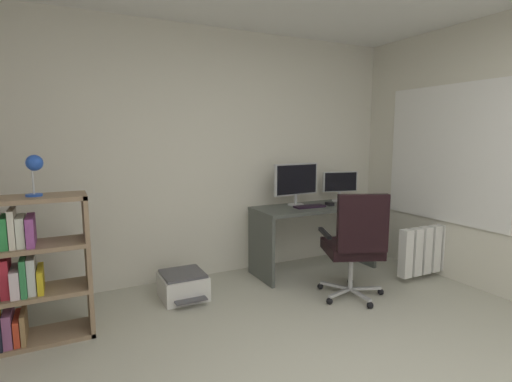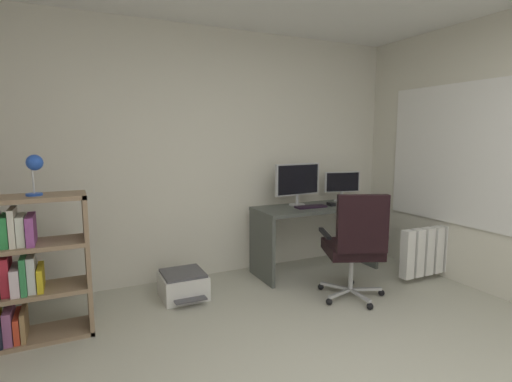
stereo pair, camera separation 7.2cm
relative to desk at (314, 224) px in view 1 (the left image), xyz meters
The scene contains 13 objects.
wall_back 1.42m from the desk, 157.63° to the left, with size 4.48×0.10×2.61m, color silver.
window_pane 1.56m from the desk, 33.16° to the right, with size 0.01×1.37×1.34m, color white.
window_frame 1.56m from the desk, 33.32° to the right, with size 0.02×1.45×1.42m, color white.
desk is the anchor object (origin of this frame).
monitor_main 0.52m from the desk, 139.28° to the left, with size 0.57×0.18×0.46m.
monitor_secondary 0.63m from the desk, 16.80° to the left, with size 0.43×0.18×0.35m.
keyboard 0.24m from the desk, 153.06° to the right, with size 0.34×0.13×0.02m, color black.
computer_mouse 0.28m from the desk, 17.49° to the right, with size 0.06×0.10×0.03m, color black.
office_chair 0.86m from the desk, 99.77° to the right, with size 0.65×0.70×1.02m.
bookshelf 2.84m from the desk, behind, with size 0.80×0.34×1.08m.
desk_lamp 2.78m from the desk, behind, with size 0.13×0.11×0.29m.
printer 1.59m from the desk, behind, with size 0.41×0.50×0.24m.
radiator 1.30m from the desk, 35.49° to the right, with size 0.95×0.10×0.50m.
Camera 1 is at (-1.39, -1.15, 1.50)m, focal length 27.51 mm.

